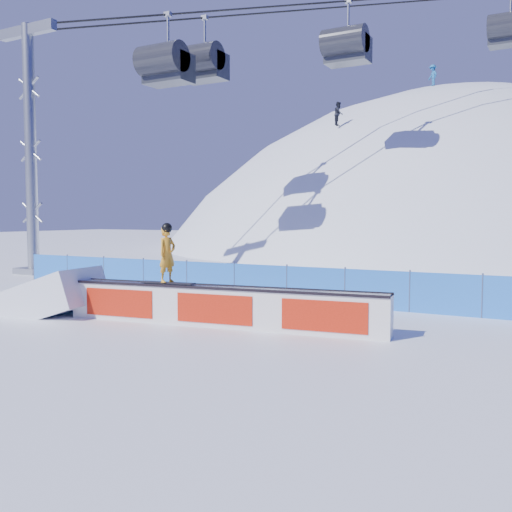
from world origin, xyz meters
The scene contains 7 objects.
ground centered at (0.00, 0.00, 0.00)m, with size 160.00×160.00×0.00m, color white.
snow_hill centered at (0.00, 42.00, -18.00)m, with size 64.00×64.00×64.00m.
safety_fence centered at (0.00, 4.50, 0.60)m, with size 22.05×0.05×1.30m.
rail_box centered at (1.23, -0.01, 0.52)m, with size 8.73×1.75×1.05m.
snow_ramp centered at (-4.18, -0.73, 0.00)m, with size 2.85×1.90×1.07m, color white, non-canonical shape.
snowboarder centered at (-0.25, -0.21, 1.84)m, with size 1.56×0.59×1.60m.
distant_skiers centered at (3.21, 31.28, 11.55)m, with size 19.88×10.69×6.53m.
Camera 1 is at (9.01, -12.25, 2.82)m, focal length 40.00 mm.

